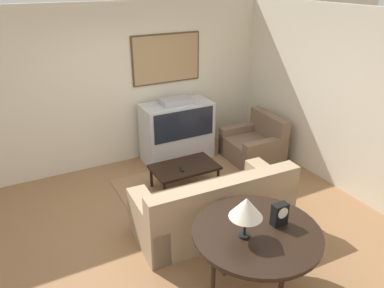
% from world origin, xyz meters
% --- Properties ---
extents(ground_plane, '(12.00, 12.00, 0.00)m').
position_xyz_m(ground_plane, '(0.00, 0.00, 0.00)').
color(ground_plane, '#8E6642').
extents(wall_back, '(12.00, 0.10, 2.70)m').
position_xyz_m(wall_back, '(0.02, 2.13, 1.36)').
color(wall_back, beige).
rests_on(wall_back, ground_plane).
extents(wall_right, '(0.06, 12.00, 2.70)m').
position_xyz_m(wall_right, '(2.63, 0.00, 1.35)').
color(wall_right, beige).
rests_on(wall_right, ground_plane).
extents(area_rug, '(2.21, 1.46, 0.01)m').
position_xyz_m(area_rug, '(0.58, 0.76, 0.01)').
color(area_rug, '#99704C').
rests_on(area_rug, ground_plane).
extents(tv, '(1.22, 0.59, 1.14)m').
position_xyz_m(tv, '(0.81, 1.72, 0.54)').
color(tv, '#B7B7BC').
rests_on(tv, ground_plane).
extents(couch, '(2.04, 0.95, 0.87)m').
position_xyz_m(couch, '(0.34, -0.35, 0.32)').
color(couch, '#9E8466').
rests_on(couch, ground_plane).
extents(armchair, '(0.88, 0.96, 0.81)m').
position_xyz_m(armchair, '(2.03, 1.06, 0.27)').
color(armchair, brown).
rests_on(armchair, ground_plane).
extents(coffee_table, '(1.00, 0.61, 0.39)m').
position_xyz_m(coffee_table, '(0.47, 0.75, 0.35)').
color(coffee_table, black).
rests_on(coffee_table, ground_plane).
extents(console_table, '(1.29, 1.29, 0.78)m').
position_xyz_m(console_table, '(0.16, -1.45, 0.72)').
color(console_table, black).
rests_on(console_table, ground_plane).
extents(table_lamp, '(0.32, 0.32, 0.43)m').
position_xyz_m(table_lamp, '(-0.00, -1.46, 1.10)').
color(table_lamp, black).
rests_on(table_lamp, console_table).
extents(mantel_clock, '(0.16, 0.10, 0.24)m').
position_xyz_m(mantel_clock, '(0.42, -1.46, 0.90)').
color(mantel_clock, black).
rests_on(mantel_clock, console_table).
extents(remote, '(0.08, 0.17, 0.02)m').
position_xyz_m(remote, '(0.38, 0.67, 0.40)').
color(remote, black).
rests_on(remote, coffee_table).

